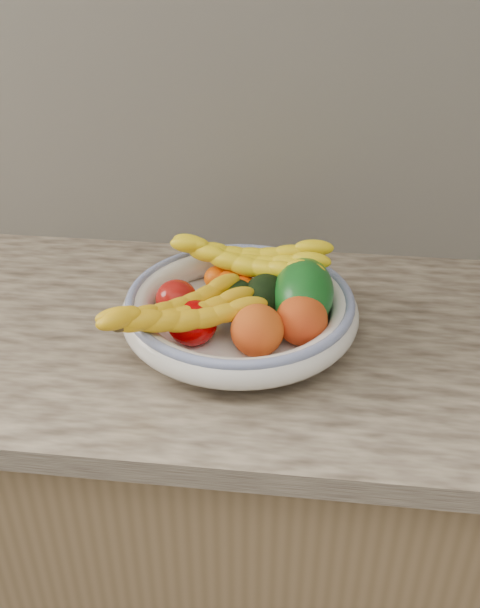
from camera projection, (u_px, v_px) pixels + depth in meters
The scene contains 15 objects.
kitchen_counter at pixel (241, 501), 1.39m from camera, with size 2.44×0.66×1.40m.
fruit_bowl at pixel (240, 310), 1.12m from camera, with size 0.39×0.39×0.08m.
clementine_back_left at pixel (217, 278), 1.19m from camera, with size 0.05×0.05×0.04m, color #F85C05.
clementine_back_right at pixel (272, 280), 1.19m from camera, with size 0.05×0.05×0.04m, color #F35005.
clementine_back_mid at pixel (245, 289), 1.16m from camera, with size 0.05×0.05×0.05m, color #FF5005.
clementine_extra at pixel (232, 284), 1.18m from camera, with size 0.05×0.05×0.05m, color #F26005.
tomato_left at pixel (176, 298), 1.12m from camera, with size 0.07×0.07×0.06m, color #A1100C.
tomato_near_left at pixel (192, 323), 1.06m from camera, with size 0.08×0.08×0.07m, color #AD0001.
avocado_center at pixel (238, 300), 1.11m from camera, with size 0.06×0.09×0.06m, color black.
avocado_right at pixel (264, 298), 1.12m from camera, with size 0.07×0.11×0.07m, color black.
green_mango at pixel (303, 294), 1.10m from camera, with size 0.10×0.15×0.11m, color #0F5216.
peach_front at pixel (257, 330), 1.03m from camera, with size 0.08×0.08×0.08m, color orange.
peach_right at pixel (302, 320), 1.06m from camera, with size 0.08×0.08×0.08m, color orange.
banana_bunch_back at pixel (249, 264), 1.17m from camera, with size 0.30×0.11×0.08m, color yellow, non-canonical shape.
banana_bunch_front at pixel (180, 317), 1.04m from camera, with size 0.28×0.11×0.08m, color yellow, non-canonical shape.
Camera 1 is at (0.11, 0.73, 1.55)m, focal length 40.00 mm.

